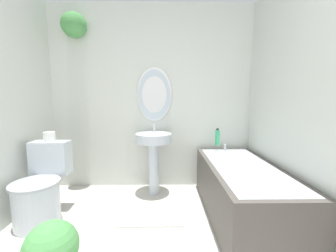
% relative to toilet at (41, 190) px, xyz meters
% --- Properties ---
extents(wall_back, '(2.74, 0.30, 2.40)m').
position_rel_toilet_xyz_m(wall_back, '(0.98, 0.84, 0.95)').
color(wall_back, silver).
rests_on(wall_back, ground_plane).
extents(wall_right, '(0.06, 2.59, 2.40)m').
position_rel_toilet_xyz_m(wall_right, '(2.38, -0.41, 0.89)').
color(wall_right, silver).
rests_on(wall_right, ground_plane).
extents(toilet, '(0.43, 0.59, 0.75)m').
position_rel_toilet_xyz_m(toilet, '(0.00, 0.00, 0.00)').
color(toilet, silver).
rests_on(toilet, ground_plane).
extents(pedestal_sink, '(0.44, 0.44, 0.87)m').
position_rel_toilet_xyz_m(pedestal_sink, '(1.07, 0.56, 0.28)').
color(pedestal_sink, silver).
rests_on(pedestal_sink, ground_plane).
extents(bathtub, '(0.68, 1.47, 0.61)m').
position_rel_toilet_xyz_m(bathtub, '(1.99, 0.04, -0.03)').
color(bathtub, '#4C4742').
rests_on(bathtub, ground_plane).
extents(shampoo_bottle, '(0.06, 0.06, 0.21)m').
position_rel_toilet_xyz_m(shampoo_bottle, '(1.88, 0.65, 0.40)').
color(shampoo_bottle, '#38B275').
rests_on(shampoo_bottle, bathtub).
extents(bath_mat, '(0.64, 0.35, 0.02)m').
position_rel_toilet_xyz_m(bath_mat, '(1.07, 0.02, -0.30)').
color(bath_mat, silver).
rests_on(bath_mat, ground_plane).
extents(toilet_paper_roll, '(0.11, 0.11, 0.10)m').
position_rel_toilet_xyz_m(toilet_paper_roll, '(0.00, 0.21, 0.49)').
color(toilet_paper_roll, white).
rests_on(toilet_paper_roll, toilet).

